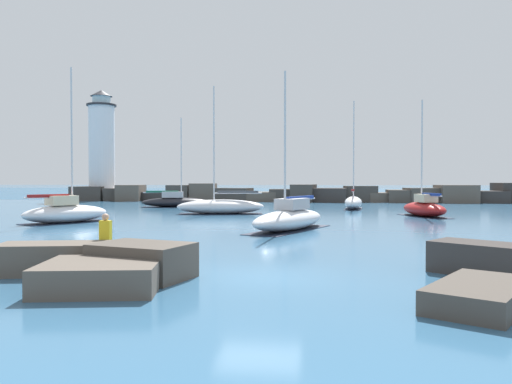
{
  "coord_description": "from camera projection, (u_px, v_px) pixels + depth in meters",
  "views": [
    {
      "loc": [
        1.76,
        -14.76,
        2.86
      ],
      "look_at": [
        -2.94,
        22.63,
        2.0
      ],
      "focal_mm": 35.0,
      "sensor_mm": 36.0,
      "label": 1
    }
  ],
  "objects": [
    {
      "name": "ground_plane",
      "position": [
        259.0,
        276.0,
        14.92
      ],
      "size": [
        600.0,
        600.0,
        0.0
      ],
      "primitive_type": "plane",
      "color": "#336084"
    },
    {
      "name": "open_sea_beyond",
      "position": [
        312.0,
        192.0,
        127.13
      ],
      "size": [
        400.0,
        116.0,
        0.01
      ],
      "color": "#235175",
      "rests_on": "ground"
    },
    {
      "name": "breakwater_jetty",
      "position": [
        324.0,
        194.0,
        67.2
      ],
      "size": [
        68.12,
        6.83,
        2.57
      ],
      "color": "#423D38",
      "rests_on": "ground"
    },
    {
      "name": "lighthouse",
      "position": [
        102.0,
        152.0,
        72.12
      ],
      "size": [
        4.94,
        4.94,
        15.92
      ],
      "color": "gray",
      "rests_on": "ground"
    },
    {
      "name": "foreground_rocks",
      "position": [
        218.0,
        267.0,
        14.0
      ],
      "size": [
        16.27,
        7.46,
        1.02
      ],
      "color": "#383330",
      "rests_on": "ground"
    },
    {
      "name": "sailboat_moored_0",
      "position": [
        424.0,
        208.0,
        39.76
      ],
      "size": [
        3.6,
        6.26,
        9.36
      ],
      "color": "maroon",
      "rests_on": "ground"
    },
    {
      "name": "sailboat_moored_1",
      "position": [
        221.0,
        206.0,
        42.63
      ],
      "size": [
        7.78,
        3.82,
        10.9
      ],
      "color": "silver",
      "rests_on": "ground"
    },
    {
      "name": "sailboat_moored_2",
      "position": [
        353.0,
        202.0,
        50.1
      ],
      "size": [
        2.31,
        6.12,
        10.92
      ],
      "color": "white",
      "rests_on": "ground"
    },
    {
      "name": "sailboat_moored_4",
      "position": [
        290.0,
        218.0,
        28.89
      ],
      "size": [
        5.0,
        8.14,
        9.06
      ],
      "color": "white",
      "rests_on": "ground"
    },
    {
      "name": "sailboat_moored_5",
      "position": [
        176.0,
        201.0,
        53.82
      ],
      "size": [
        7.73,
        3.86,
        9.64
      ],
      "color": "black",
      "rests_on": "ground"
    },
    {
      "name": "sailboat_moored_6",
      "position": [
        66.0,
        212.0,
        33.81
      ],
      "size": [
        5.34,
        6.27,
        10.59
      ],
      "color": "white",
      "rests_on": "ground"
    },
    {
      "name": "person_on_rocks",
      "position": [
        106.0,
        237.0,
        16.37
      ],
      "size": [
        0.36,
        0.23,
        1.78
      ],
      "color": "#282833",
      "rests_on": "ground"
    }
  ]
}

